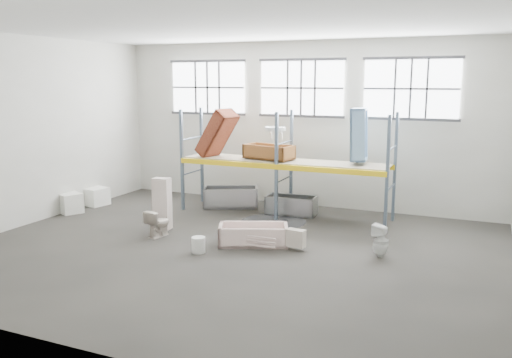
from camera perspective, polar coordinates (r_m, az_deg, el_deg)
The scene contains 33 objects.
floor at distance 12.40m, azimuth -2.79°, elevation -7.78°, with size 12.00×10.00×0.10m, color #413D37.
ceiling at distance 11.83m, azimuth -3.02°, elevation 16.37°, with size 12.00×10.00×0.10m, color silver.
wall_back at distance 16.50m, azimuth 4.94°, elevation 5.84°, with size 12.00×0.10×5.00m, color #B8B7AA.
wall_front at distance 7.71m, azimuth -19.79°, elevation -0.16°, with size 12.00×0.10×5.00m, color #9F9E94.
wall_left at distance 15.50m, azimuth -23.45°, elevation 4.70°, with size 0.10×10.00×5.00m, color #AFAEA1.
window_left at distance 17.63m, azimuth -5.17°, elevation 9.72°, with size 2.60×0.04×1.60m, color white.
window_mid at distance 16.35m, azimuth 4.88°, elevation 9.66°, with size 2.60×0.04×1.60m, color white.
window_right at distance 15.62m, azimuth 16.22°, elevation 9.24°, with size 2.60×0.04×1.60m, color white.
rack_upright_la at distance 15.94m, azimuth -7.92°, elevation 1.99°, with size 0.08×0.08×3.00m, color slate.
rack_upright_lb at distance 16.96m, azimuth -5.81°, elevation 2.55°, with size 0.08×0.08×3.00m, color slate.
rack_upright_ma at distance 14.62m, azimuth 2.19°, elevation 1.31°, with size 0.08×0.08×3.00m, color slate.
rack_upright_mb at distance 15.73m, azimuth 3.78°, elevation 1.95°, with size 0.08×0.08×3.00m, color slate.
rack_upright_ra at distance 13.83m, azimuth 13.84°, elevation 0.48°, with size 0.08×0.08×3.00m, color slate.
rack_upright_rb at distance 15.00m, azimuth 14.63°, elevation 1.21°, with size 0.08×0.08×3.00m, color slate.
rack_beam_front at distance 14.62m, azimuth 2.19°, elevation 1.31°, with size 6.00×0.10×0.14m, color yellow.
rack_beam_back at distance 15.73m, azimuth 3.78°, elevation 1.95°, with size 6.00×0.10×0.14m, color yellow.
shelf_deck at distance 15.16m, azimuth 3.01°, elevation 1.94°, with size 5.90×1.10×0.03m, color gray.
wet_patch at distance 14.75m, azimuth 1.86°, elevation -4.56°, with size 1.80×1.80×0.00m, color black.
bathtub_beige at distance 12.69m, azimuth -0.29°, elevation -5.97°, with size 1.62×0.76×0.48m, color beige, non-canonical shape.
cistern_spare at distance 12.31m, azimuth 4.29°, elevation -6.32°, with size 0.43×0.20×0.41m, color beige.
sink_in_tub at distance 12.79m, azimuth -0.69°, elevation -6.20°, with size 0.46×0.46×0.16m, color beige.
toilet_beige at distance 13.53m, azimuth -10.41°, elevation -4.65°, with size 0.38×0.67×0.68m, color beige.
cistern_tall at distance 14.11m, azimuth -9.99°, elevation -2.60°, with size 0.43×0.28×1.35m, color beige.
toilet_white at distance 12.10m, azimuth 13.16°, elevation -6.43°, with size 0.34×0.34×0.75m, color white.
steel_tub_left at distance 16.40m, azimuth -2.71°, elevation -1.94°, with size 1.64×0.77×0.60m, color #B8B9BF, non-canonical shape.
steel_tub_right at distance 15.55m, azimuth 3.80°, elevation -2.79°, with size 1.44×0.67×0.53m, color #93979A, non-canonical shape.
rust_tub_flat at distance 15.28m, azimuth 1.38°, elevation 2.93°, with size 1.42×0.66×0.40m, color #9A5A27, non-canonical shape.
rust_tub_tilted at distance 15.71m, azimuth -4.17°, elevation 4.86°, with size 1.50×0.70×0.42m, color brown, non-canonical shape.
sink_on_shelf at distance 14.89m, azimuth 2.07°, elevation 3.79°, with size 0.58×0.45×0.52m, color white.
blue_tub_upright at distance 14.64m, azimuth 10.93°, elevation 4.67°, with size 1.42×0.66×0.40m, color #759EC9, non-canonical shape.
bucket at distance 12.20m, azimuth -6.16°, elevation -7.01°, with size 0.31×0.31×0.36m, color silver.
carton_near at distance 16.60m, azimuth -19.26°, elevation -2.42°, with size 0.67×0.58×0.58m, color white.
carton_far at distance 17.36m, azimuth -16.77°, elevation -1.78°, with size 0.65×0.65×0.54m, color white.
Camera 1 is at (5.23, -10.55, 3.85)m, focal length 37.45 mm.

